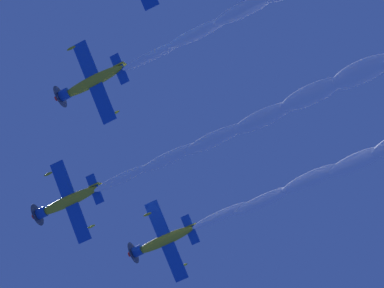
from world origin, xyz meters
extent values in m
ellipsoid|color=gold|center=(2.14, 4.89, 69.16)|extent=(5.66, 6.81, 1.77)
cylinder|color=#194CB2|center=(0.16, 2.17, 69.29)|extent=(1.83, 1.74, 1.58)
cone|color=red|center=(-0.27, 1.59, 69.32)|extent=(1.05, 1.07, 0.76)
cylinder|color=#3F3F47|center=(-0.17, 1.72, 69.31)|extent=(2.72, 2.11, 3.41)
cube|color=#194CB2|center=(2.20, 5.11, 68.99)|extent=(7.78, 6.23, 4.24)
ellipsoid|color=gold|center=(5.49, 2.63, 67.01)|extent=(0.88, 1.01, 0.39)
ellipsoid|color=gold|center=(-1.08, 7.60, 70.97)|extent=(0.88, 1.01, 0.39)
cube|color=#194CB2|center=(4.06, 7.48, 69.09)|extent=(3.06, 2.60, 1.58)
cube|color=gold|center=(4.31, 7.42, 69.59)|extent=(1.23, 1.39, 1.20)
ellipsoid|color=#1E232D|center=(2.11, 4.52, 69.59)|extent=(1.80, 1.94, 1.03)
ellipsoid|color=gold|center=(15.46, 5.31, 69.83)|extent=(5.73, 6.74, 2.09)
cylinder|color=#194CB2|center=(13.49, 2.60, 70.12)|extent=(1.80, 1.77, 1.62)
cone|color=red|center=(13.06, 2.02, 70.19)|extent=(1.04, 1.08, 0.79)
cylinder|color=#3F3F47|center=(13.16, 2.15, 70.17)|extent=(2.62, 2.20, 3.38)
cube|color=#194CB2|center=(15.52, 5.53, 69.64)|extent=(7.85, 6.25, 4.17)
ellipsoid|color=gold|center=(18.78, 2.94, 67.73)|extent=(0.89, 1.01, 0.43)
ellipsoid|color=gold|center=(12.27, 8.11, 71.55)|extent=(0.89, 1.01, 0.43)
cube|color=#194CB2|center=(17.38, 7.90, 69.59)|extent=(3.09, 2.60, 1.57)
cube|color=gold|center=(17.63, 7.86, 70.09)|extent=(1.20, 1.41, 1.26)
ellipsoid|color=#1E232D|center=(15.44, 4.96, 70.27)|extent=(1.80, 1.95, 1.10)
ellipsoid|color=gold|center=(-0.67, 15.98, 69.90)|extent=(5.69, 6.75, 2.06)
cylinder|color=#194CB2|center=(-2.65, 13.27, 70.19)|extent=(1.78, 1.76, 1.59)
cone|color=red|center=(-3.07, 12.68, 70.25)|extent=(1.03, 1.07, 0.78)
cylinder|color=#3F3F47|center=(-2.98, 12.82, 70.23)|extent=(2.58, 2.16, 3.33)
cube|color=#194CB2|center=(-0.61, 16.19, 69.71)|extent=(7.96, 6.34, 3.82)
ellipsoid|color=gold|center=(2.72, 13.58, 67.97)|extent=(0.88, 1.01, 0.43)
ellipsoid|color=gold|center=(-3.93, 18.80, 71.45)|extent=(0.88, 1.01, 0.43)
cube|color=#194CB2|center=(1.24, 18.57, 69.67)|extent=(3.13, 2.63, 1.45)
cube|color=gold|center=(1.48, 18.54, 70.18)|extent=(1.16, 1.39, 1.27)
ellipsoid|color=#1E232D|center=(-0.71, 15.64, 70.35)|extent=(1.78, 1.94, 1.08)
ellipsoid|color=gold|center=(24.43, 10.26, 71.15)|extent=(0.88, 1.02, 0.38)
ellipsoid|color=white|center=(6.03, 10.26, 68.72)|extent=(4.92, 6.23, 1.39)
ellipsoid|color=white|center=(9.30, 14.78, 68.40)|extent=(5.15, 6.40, 1.66)
ellipsoid|color=white|center=(12.26, 18.99, 68.05)|extent=(5.38, 6.57, 1.93)
ellipsoid|color=white|center=(15.45, 23.48, 67.97)|extent=(5.61, 6.74, 2.21)
ellipsoid|color=white|center=(18.91, 27.73, 67.49)|extent=(5.83, 6.91, 2.48)
ellipsoid|color=white|center=(22.11, 32.13, 67.44)|extent=(6.06, 7.08, 2.75)
ellipsoid|color=white|center=(19.42, 11.03, 69.37)|extent=(4.92, 6.23, 1.39)
ellipsoid|color=white|center=(22.59, 15.16, 69.15)|extent=(5.15, 6.40, 1.66)
ellipsoid|color=white|center=(25.89, 19.35, 68.79)|extent=(5.38, 6.57, 1.93)
ellipsoid|color=white|center=(3.58, 21.49, 69.49)|extent=(4.92, 6.23, 1.39)
ellipsoid|color=white|center=(6.25, 25.65, 69.15)|extent=(5.15, 6.40, 1.66)
ellipsoid|color=white|center=(9.81, 30.14, 68.82)|extent=(5.38, 6.57, 1.93)
ellipsoid|color=white|center=(12.58, 34.36, 68.62)|extent=(5.61, 6.74, 2.21)
camera|label=1|loc=(27.67, 13.57, 2.14)|focal=60.83mm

